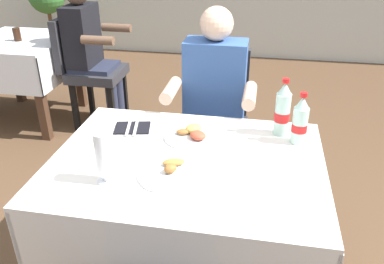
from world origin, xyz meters
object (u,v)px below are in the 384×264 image
(background_dining_table, at_px, (22,61))
(background_chair_right, at_px, (87,66))
(cola_bottle_secondary, at_px, (300,122))
(plate_far_diner, at_px, (191,135))
(cola_bottle_primary, at_px, (283,111))
(background_table_tumbler, at_px, (17,34))
(seated_diner_far, at_px, (213,103))
(napkin_cutlery_set, at_px, (132,128))
(beer_glass_left, at_px, (104,156))
(plate_near_camera, at_px, (169,173))
(potted_plant_corner, at_px, (48,7))
(chair_far_diner_seat, at_px, (213,119))
(background_patron, at_px, (90,48))
(main_dining_table, at_px, (188,192))

(background_dining_table, relative_size, background_chair_right, 0.87)
(cola_bottle_secondary, bearing_deg, plate_far_diner, -174.60)
(cola_bottle_primary, relative_size, background_table_tumbler, 2.55)
(seated_diner_far, bearing_deg, napkin_cutlery_set, -124.33)
(background_table_tumbler, bearing_deg, beer_glass_left, -50.84)
(plate_near_camera, bearing_deg, cola_bottle_secondary, 35.24)
(plate_near_camera, xyz_separation_m, potted_plant_corner, (-2.55, 3.76, -0.10))
(chair_far_diner_seat, xyz_separation_m, background_table_tumbler, (-1.81, 0.81, 0.26))
(seated_diner_far, distance_m, cola_bottle_primary, 0.59)
(seated_diner_far, bearing_deg, background_patron, 140.91)
(main_dining_table, xyz_separation_m, background_table_tumbler, (-1.81, 1.65, 0.23))
(main_dining_table, bearing_deg, cola_bottle_secondary, 26.70)
(background_patron, bearing_deg, seated_diner_far, -39.09)
(cola_bottle_secondary, bearing_deg, napkin_cutlery_set, -179.80)
(plate_near_camera, distance_m, potted_plant_corner, 4.55)
(background_patron, xyz_separation_m, background_table_tumbler, (-0.63, -0.04, 0.10))
(plate_near_camera, relative_size, beer_glass_left, 1.15)
(napkin_cutlery_set, distance_m, potted_plant_corner, 4.09)
(cola_bottle_primary, height_order, background_dining_table, cola_bottle_primary)
(plate_far_diner, height_order, background_dining_table, plate_far_diner)
(chair_far_diner_seat, height_order, background_table_tumbler, chair_far_diner_seat)
(plate_far_diner, distance_m, cola_bottle_primary, 0.44)
(beer_glass_left, xyz_separation_m, background_patron, (-0.89, 1.92, -0.16))
(cola_bottle_secondary, xyz_separation_m, napkin_cutlery_set, (-0.79, -0.00, -0.10))
(cola_bottle_secondary, bearing_deg, background_table_tumbler, 148.16)
(plate_far_diner, relative_size, background_dining_table, 0.27)
(plate_far_diner, height_order, background_patron, background_patron)
(background_dining_table, distance_m, background_patron, 0.68)
(background_dining_table, bearing_deg, plate_far_diner, -39.62)
(seated_diner_far, distance_m, napkin_cutlery_set, 0.60)
(main_dining_table, distance_m, plate_far_diner, 0.27)
(beer_glass_left, xyz_separation_m, background_dining_table, (-1.55, 1.92, -0.31))
(chair_far_diner_seat, height_order, background_chair_right, same)
(chair_far_diner_seat, relative_size, napkin_cutlery_set, 4.95)
(seated_diner_far, xyz_separation_m, napkin_cutlery_set, (-0.34, -0.49, 0.05))
(cola_bottle_primary, bearing_deg, plate_near_camera, -135.30)
(beer_glass_left, relative_size, cola_bottle_primary, 0.77)
(background_chair_right, bearing_deg, main_dining_table, -54.14)
(background_chair_right, bearing_deg, potted_plant_corner, 125.39)
(potted_plant_corner, bearing_deg, background_chair_right, -54.61)
(cola_bottle_primary, relative_size, napkin_cutlery_set, 1.43)
(main_dining_table, distance_m, potted_plant_corner, 4.47)
(plate_far_diner, bearing_deg, background_chair_right, 128.69)
(beer_glass_left, height_order, cola_bottle_secondary, cola_bottle_secondary)
(napkin_cutlery_set, bearing_deg, beer_glass_left, -84.94)
(plate_near_camera, distance_m, cola_bottle_primary, 0.63)
(cola_bottle_primary, relative_size, cola_bottle_secondary, 1.14)
(plate_far_diner, distance_m, cola_bottle_secondary, 0.50)
(chair_far_diner_seat, distance_m, background_dining_table, 2.03)
(chair_far_diner_seat, xyz_separation_m, cola_bottle_secondary, (0.47, -0.60, 0.31))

